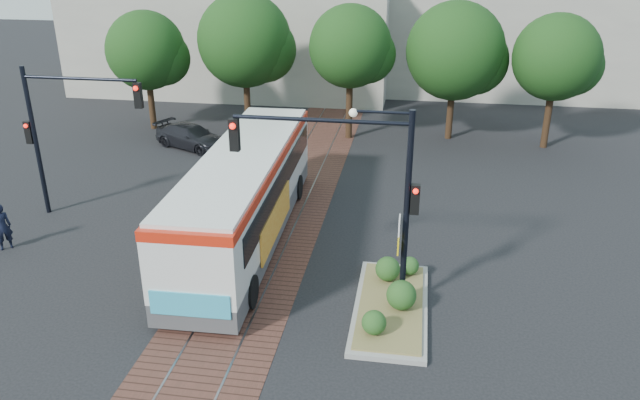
{
  "coord_description": "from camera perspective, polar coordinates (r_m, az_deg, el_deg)",
  "views": [
    {
      "loc": [
        5.23,
        -17.28,
        10.6
      ],
      "look_at": [
        1.91,
        3.34,
        1.6
      ],
      "focal_mm": 35.0,
      "sensor_mm": 36.0,
      "label": 1
    }
  ],
  "objects": [
    {
      "name": "tree_row",
      "position": [
        34.42,
        2.37,
        13.68
      ],
      "size": [
        26.4,
        5.6,
        7.67
      ],
      "color": "#382314",
      "rests_on": "ground"
    },
    {
      "name": "signal_pole_left",
      "position": [
        26.14,
        -22.76,
        6.55
      ],
      "size": [
        4.99,
        0.34,
        6.0
      ],
      "color": "black",
      "rests_on": "ground"
    },
    {
      "name": "trackbed",
      "position": [
        24.34,
        -4.21,
        -2.55
      ],
      "size": [
        3.6,
        40.0,
        0.02
      ],
      "color": "#532F26",
      "rests_on": "ground"
    },
    {
      "name": "ground",
      "position": [
        20.94,
        -6.69,
        -7.28
      ],
      "size": [
        120.0,
        120.0,
        0.0
      ],
      "primitive_type": "plane",
      "color": "black",
      "rests_on": "ground"
    },
    {
      "name": "officer",
      "position": [
        25.11,
        -27.08,
        -2.18
      ],
      "size": [
        0.76,
        0.75,
        1.77
      ],
      "primitive_type": "imported",
      "rotation": [
        0.0,
        0.0,
        3.91
      ],
      "color": "black",
      "rests_on": "ground"
    },
    {
      "name": "traffic_island",
      "position": [
        19.34,
        6.6,
        -8.94
      ],
      "size": [
        2.2,
        5.2,
        1.13
      ],
      "color": "gray",
      "rests_on": "ground"
    },
    {
      "name": "parked_car",
      "position": [
        33.94,
        -11.7,
        5.72
      ],
      "size": [
        4.59,
        3.35,
        1.24
      ],
      "primitive_type": "imported",
      "rotation": [
        0.0,
        0.0,
        1.14
      ],
      "color": "black",
      "rests_on": "ground"
    },
    {
      "name": "warehouses",
      "position": [
        46.88,
        2.06,
        14.98
      ],
      "size": [
        40.0,
        13.0,
        8.0
      ],
      "color": "#ADA899",
      "rests_on": "ground"
    },
    {
      "name": "city_bus",
      "position": [
        22.92,
        -6.86,
        0.8
      ],
      "size": [
        3.01,
        12.75,
        3.39
      ],
      "rotation": [
        0.0,
        0.0,
        0.02
      ],
      "color": "#464648",
      "rests_on": "ground"
    },
    {
      "name": "signal_pole_main",
      "position": [
        17.74,
        4.09,
        1.95
      ],
      "size": [
        5.49,
        0.46,
        6.0
      ],
      "color": "black",
      "rests_on": "ground"
    }
  ]
}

